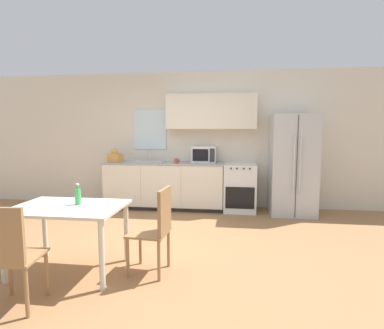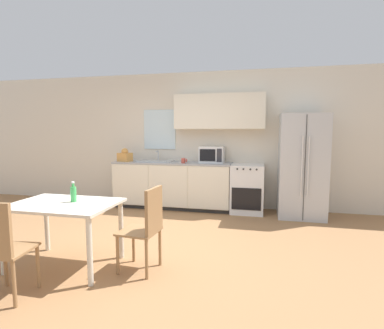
{
  "view_description": "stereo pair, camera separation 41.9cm",
  "coord_description": "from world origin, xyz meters",
  "px_view_note": "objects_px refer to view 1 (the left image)",
  "views": [
    {
      "loc": [
        1.02,
        -3.64,
        1.52
      ],
      "look_at": [
        0.47,
        0.6,
        1.05
      ],
      "focal_mm": 28.0,
      "sensor_mm": 36.0,
      "label": 1
    },
    {
      "loc": [
        1.43,
        -3.57,
        1.52
      ],
      "look_at": [
        0.47,
        0.6,
        1.05
      ],
      "focal_mm": 28.0,
      "sensor_mm": 36.0,
      "label": 2
    }
  ],
  "objects_px": {
    "refrigerator": "(292,165)",
    "dining_chair_near": "(9,251)",
    "drink_bottle": "(78,196)",
    "oven_range": "(240,188)",
    "microwave": "(204,154)",
    "dining_chair_side": "(157,225)",
    "coffee_mug": "(177,161)",
    "dining_table": "(69,215)"
  },
  "relations": [
    {
      "from": "oven_range",
      "to": "dining_table",
      "type": "bearing_deg",
      "value": -124.26
    },
    {
      "from": "refrigerator",
      "to": "dining_chair_side",
      "type": "relative_size",
      "value": 1.96
    },
    {
      "from": "microwave",
      "to": "dining_chair_near",
      "type": "relative_size",
      "value": 0.5
    },
    {
      "from": "refrigerator",
      "to": "dining_table",
      "type": "distance_m",
      "value": 3.95
    },
    {
      "from": "microwave",
      "to": "coffee_mug",
      "type": "xyz_separation_m",
      "value": [
        -0.5,
        -0.25,
        -0.11
      ]
    },
    {
      "from": "refrigerator",
      "to": "dining_chair_side",
      "type": "xyz_separation_m",
      "value": [
        -1.9,
        -2.64,
        -0.38
      ]
    },
    {
      "from": "drink_bottle",
      "to": "dining_table",
      "type": "bearing_deg",
      "value": -134.37
    },
    {
      "from": "dining_chair_near",
      "to": "coffee_mug",
      "type": "bearing_deg",
      "value": 69.39
    },
    {
      "from": "oven_range",
      "to": "refrigerator",
      "type": "xyz_separation_m",
      "value": [
        0.95,
        -0.06,
        0.46
      ]
    },
    {
      "from": "microwave",
      "to": "dining_chair_side",
      "type": "height_order",
      "value": "microwave"
    },
    {
      "from": "oven_range",
      "to": "drink_bottle",
      "type": "relative_size",
      "value": 3.89
    },
    {
      "from": "dining_table",
      "to": "dining_chair_side",
      "type": "bearing_deg",
      "value": 4.99
    },
    {
      "from": "dining_table",
      "to": "drink_bottle",
      "type": "relative_size",
      "value": 4.96
    },
    {
      "from": "refrigerator",
      "to": "dining_chair_side",
      "type": "distance_m",
      "value": 3.27
    },
    {
      "from": "refrigerator",
      "to": "dining_table",
      "type": "height_order",
      "value": "refrigerator"
    },
    {
      "from": "microwave",
      "to": "drink_bottle",
      "type": "xyz_separation_m",
      "value": [
        -1.13,
        -2.79,
        -0.26
      ]
    },
    {
      "from": "oven_range",
      "to": "microwave",
      "type": "relative_size",
      "value": 1.95
    },
    {
      "from": "refrigerator",
      "to": "dining_chair_near",
      "type": "distance_m",
      "value": 4.59
    },
    {
      "from": "refrigerator",
      "to": "microwave",
      "type": "relative_size",
      "value": 3.93
    },
    {
      "from": "dining_chair_side",
      "to": "drink_bottle",
      "type": "bearing_deg",
      "value": 95.17
    },
    {
      "from": "oven_range",
      "to": "dining_chair_side",
      "type": "xyz_separation_m",
      "value": [
        -0.94,
        -2.7,
        0.08
      ]
    },
    {
      "from": "dining_table",
      "to": "drink_bottle",
      "type": "height_order",
      "value": "drink_bottle"
    },
    {
      "from": "coffee_mug",
      "to": "oven_range",
      "type": "bearing_deg",
      "value": 7.88
    },
    {
      "from": "dining_chair_side",
      "to": "dining_chair_near",
      "type": "bearing_deg",
      "value": 134.11
    },
    {
      "from": "dining_chair_side",
      "to": "oven_range",
      "type": "bearing_deg",
      "value": -14.52
    },
    {
      "from": "drink_bottle",
      "to": "coffee_mug",
      "type": "bearing_deg",
      "value": 76.12
    },
    {
      "from": "refrigerator",
      "to": "dining_chair_near",
      "type": "relative_size",
      "value": 1.96
    },
    {
      "from": "microwave",
      "to": "refrigerator",
      "type": "bearing_deg",
      "value": -5.14
    },
    {
      "from": "oven_range",
      "to": "dining_table",
      "type": "relative_size",
      "value": 0.79
    },
    {
      "from": "dining_chair_near",
      "to": "drink_bottle",
      "type": "bearing_deg",
      "value": 71.56
    },
    {
      "from": "drink_bottle",
      "to": "oven_range",
      "type": "bearing_deg",
      "value": 56.07
    },
    {
      "from": "refrigerator",
      "to": "microwave",
      "type": "height_order",
      "value": "refrigerator"
    },
    {
      "from": "oven_range",
      "to": "coffee_mug",
      "type": "bearing_deg",
      "value": -172.12
    },
    {
      "from": "dining_chair_near",
      "to": "dining_chair_side",
      "type": "relative_size",
      "value": 1.0
    },
    {
      "from": "dining_chair_side",
      "to": "coffee_mug",
      "type": "bearing_deg",
      "value": 10.37
    },
    {
      "from": "coffee_mug",
      "to": "dining_table",
      "type": "distance_m",
      "value": 2.73
    },
    {
      "from": "coffee_mug",
      "to": "dining_chair_near",
      "type": "relative_size",
      "value": 0.12
    },
    {
      "from": "oven_range",
      "to": "dining_chair_near",
      "type": "xyz_separation_m",
      "value": [
        -1.99,
        -3.56,
        0.08
      ]
    },
    {
      "from": "microwave",
      "to": "drink_bottle",
      "type": "bearing_deg",
      "value": -112.06
    },
    {
      "from": "refrigerator",
      "to": "coffee_mug",
      "type": "xyz_separation_m",
      "value": [
        -2.15,
        -0.1,
        0.06
      ]
    },
    {
      "from": "microwave",
      "to": "dining_chair_side",
      "type": "xyz_separation_m",
      "value": [
        -0.25,
        -2.79,
        -0.54
      ]
    },
    {
      "from": "dining_table",
      "to": "dining_chair_near",
      "type": "relative_size",
      "value": 1.24
    }
  ]
}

